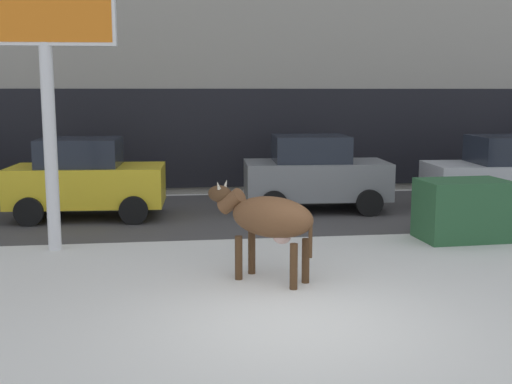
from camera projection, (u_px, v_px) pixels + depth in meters
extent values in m
plane|color=silver|center=(298.00, 322.00, 8.34)|extent=(120.00, 120.00, 0.00)
cube|color=#423F3F|center=(236.00, 213.00, 15.75)|extent=(60.00, 5.60, 0.01)
cube|color=black|center=(225.00, 138.00, 18.47)|extent=(43.12, 0.10, 2.80)
ellipsoid|color=brown|center=(272.00, 217.00, 9.96)|extent=(1.46, 1.35, 0.64)
cylinder|color=#472D19|center=(239.00, 258.00, 10.16)|extent=(0.12, 0.12, 0.70)
cylinder|color=#472D19|center=(252.00, 253.00, 10.48)|extent=(0.12, 0.12, 0.70)
cylinder|color=#472D19|center=(294.00, 267.00, 9.65)|extent=(0.12, 0.12, 0.70)
cylinder|color=#472D19|center=(306.00, 261.00, 9.98)|extent=(0.12, 0.12, 0.70)
cylinder|color=brown|center=(231.00, 201.00, 10.32)|extent=(0.53, 0.50, 0.44)
ellipsoid|color=#472D19|center=(220.00, 194.00, 10.42)|extent=(0.49, 0.46, 0.28)
cone|color=beige|center=(218.00, 185.00, 10.28)|extent=(0.12, 0.13, 0.15)
cone|color=beige|center=(226.00, 184.00, 10.47)|extent=(0.12, 0.13, 0.15)
cylinder|color=#472D19|center=(310.00, 238.00, 9.66)|extent=(0.06, 0.06, 0.60)
ellipsoid|color=beige|center=(282.00, 237.00, 9.92)|extent=(0.37, 0.36, 0.20)
cylinder|color=silver|center=(50.00, 148.00, 11.84)|extent=(0.24, 0.24, 3.80)
cube|color=gold|center=(88.00, 185.00, 15.05)|extent=(3.59, 1.90, 0.90)
cube|color=#1E232D|center=(80.00, 152.00, 14.92)|extent=(1.88, 1.60, 0.64)
cylinder|color=black|center=(141.00, 198.00, 16.04)|extent=(0.65, 0.26, 0.64)
cylinder|color=black|center=(134.00, 210.00, 14.37)|extent=(0.65, 0.26, 0.64)
cylinder|color=black|center=(48.00, 199.00, 15.87)|extent=(0.65, 0.26, 0.64)
cylinder|color=black|center=(29.00, 212.00, 14.19)|extent=(0.65, 0.26, 0.64)
cube|color=slate|center=(316.00, 180.00, 16.00)|extent=(3.59, 1.90, 0.90)
cube|color=#1E232D|center=(310.00, 149.00, 15.87)|extent=(1.88, 1.60, 0.64)
cylinder|color=black|center=(353.00, 192.00, 16.99)|extent=(0.65, 0.26, 0.64)
cylinder|color=black|center=(369.00, 203.00, 15.32)|extent=(0.65, 0.26, 0.64)
cylinder|color=black|center=(267.00, 193.00, 16.82)|extent=(0.65, 0.26, 0.64)
cylinder|color=black|center=(274.00, 204.00, 15.15)|extent=(0.65, 0.26, 0.64)
cube|color=#B7BABF|center=(512.00, 180.00, 16.16)|extent=(4.30, 2.00, 0.84)
cylinder|color=black|center=(445.00, 192.00, 16.99)|extent=(0.65, 0.26, 0.64)
cylinder|color=black|center=(472.00, 203.00, 15.25)|extent=(0.65, 0.26, 0.64)
cylinder|color=#282833|center=(494.00, 173.00, 19.90)|extent=(0.24, 0.24, 0.88)
cube|color=brown|center=(495.00, 148.00, 19.78)|extent=(0.36, 0.22, 0.64)
sphere|color=tan|center=(496.00, 134.00, 19.72)|extent=(0.20, 0.20, 0.20)
cylinder|color=#282833|center=(342.00, 176.00, 19.26)|extent=(0.24, 0.24, 0.88)
cube|color=#232328|center=(342.00, 150.00, 19.14)|extent=(0.36, 0.22, 0.64)
sphere|color=tan|center=(342.00, 136.00, 19.08)|extent=(0.20, 0.20, 0.20)
cube|color=#285633|center=(463.00, 210.00, 12.87)|extent=(1.75, 1.18, 1.20)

